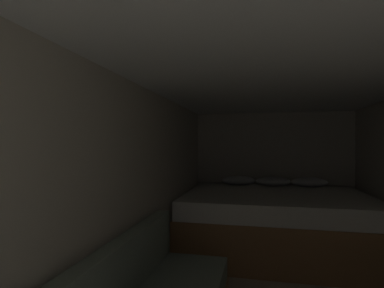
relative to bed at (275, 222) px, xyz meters
The scene contains 4 objects.
wall_back 1.13m from the bed, 90.00° to the left, with size 2.61×0.05×1.96m, color beige.
wall_left 2.25m from the bed, 126.01° to the right, with size 0.05×5.41×1.96m, color beige.
ceiling_slab 2.37m from the bed, 90.00° to the right, with size 2.61×5.41×0.05m, color white.
bed is the anchor object (origin of this frame).
Camera 1 is at (-0.22, -0.22, 1.43)m, focal length 28.09 mm.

